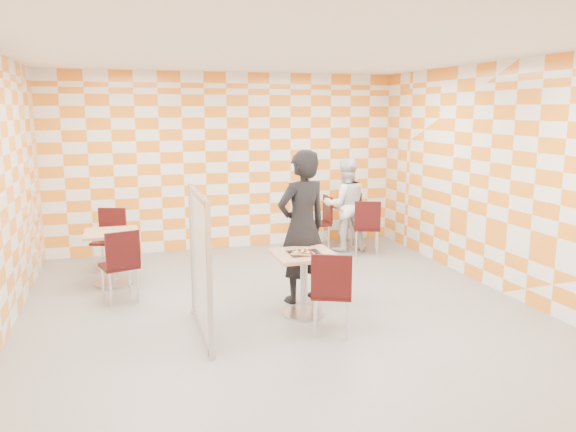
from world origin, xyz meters
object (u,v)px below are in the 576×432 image
object	(u,v)px
chair_main_front	(332,287)
man_dark	(302,227)
main_table	(304,273)
man_white	(345,205)
partition	(200,263)
sport_bottle	(341,200)
soda_bottle	(360,198)
chair_second_front	(367,223)
chair_empty_near	(121,260)
second_table	(352,219)
chair_empty_far	(110,234)
empty_table	(112,249)
chair_second_side	(322,218)

from	to	relation	value
chair_main_front	man_dark	world-z (taller)	man_dark
main_table	man_white	distance (m)	3.23
partition	sport_bottle	bearing A→B (deg)	48.36
soda_bottle	main_table	bearing A→B (deg)	-123.96
partition	sport_bottle	xyz separation A→B (m)	(2.88, 3.24, 0.05)
chair_second_front	chair_empty_near	distance (m)	4.07
second_table	man_dark	bearing A→B (deg)	-125.20
chair_empty_near	man_white	xyz separation A→B (m)	(3.68, 1.70, 0.25)
chair_empty_near	chair_empty_far	xyz separation A→B (m)	(-0.15, 1.59, 0.00)
partition	man_white	xyz separation A→B (m)	(2.87, 3.01, -0.00)
empty_table	chair_empty_far	distance (m)	0.80
main_table	sport_bottle	bearing A→B (deg)	61.13
soda_bottle	chair_second_front	bearing A→B (deg)	-103.51
chair_second_front	chair_empty_far	bearing A→B (deg)	174.96
chair_second_side	man_white	bearing A→B (deg)	-28.64
main_table	man_dark	distance (m)	0.67
chair_main_front	man_white	size ratio (longest dim) A/B	0.59
chair_second_side	sport_bottle	size ratio (longest dim) A/B	4.62
main_table	chair_second_front	distance (m)	2.95
chair_main_front	man_white	bearing A→B (deg)	65.65
chair_main_front	chair_empty_far	size ratio (longest dim) A/B	1.00
main_table	soda_bottle	bearing A→B (deg)	56.04
chair_main_front	sport_bottle	world-z (taller)	sport_bottle
soda_bottle	chair_main_front	bearing A→B (deg)	-117.72
empty_table	chair_empty_near	distance (m)	0.80
chair_empty_far	soda_bottle	size ratio (longest dim) A/B	4.02
main_table	chair_second_side	size ratio (longest dim) A/B	0.81
main_table	sport_bottle	world-z (taller)	sport_bottle
chair_empty_far	man_white	world-z (taller)	man_white
man_dark	chair_main_front	bearing A→B (deg)	70.60
partition	chair_second_front	bearing A→B (deg)	39.72
main_table	chair_empty_near	size ratio (longest dim) A/B	0.81
main_table	chair_main_front	distance (m)	0.70
partition	chair_second_side	bearing A→B (deg)	51.84
chair_second_side	chair_main_front	bearing A→B (deg)	-108.35
chair_second_front	soda_bottle	world-z (taller)	soda_bottle
man_dark	man_white	world-z (taller)	man_dark
chair_empty_near	man_dark	distance (m)	2.28
main_table	chair_second_side	distance (m)	3.23
second_table	chair_empty_near	distance (m)	4.30
empty_table	chair_empty_near	world-z (taller)	chair_empty_near
chair_empty_near	main_table	bearing A→B (deg)	-27.68
chair_empty_far	partition	bearing A→B (deg)	-71.89
chair_second_front	man_white	xyz separation A→B (m)	(-0.20, 0.46, 0.25)
chair_second_side	man_dark	bearing A→B (deg)	-115.08
man_dark	soda_bottle	bearing A→B (deg)	-143.65
man_dark	man_white	distance (m)	2.73
second_table	chair_empty_far	bearing A→B (deg)	-176.44
empty_table	sport_bottle	distance (m)	3.99
chair_second_side	second_table	bearing A→B (deg)	-4.63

